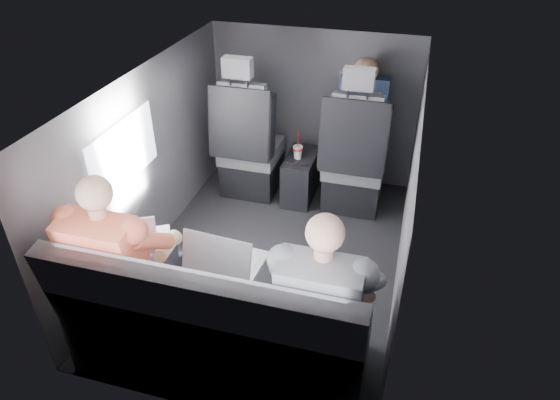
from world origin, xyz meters
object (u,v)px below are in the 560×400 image
(soda_cup, at_px, (298,152))
(passenger_front_right, at_px, (362,114))
(rear_bench, at_px, (215,336))
(laptop_silver, at_px, (225,260))
(front_seat_right, at_px, (354,165))
(laptop_black, at_px, (328,273))
(passenger_rear_right, at_px, (324,301))
(front_seat_left, at_px, (249,152))
(passenger_rear_left, at_px, (124,261))
(center_console, at_px, (301,177))
(laptop_white, at_px, (139,239))

(soda_cup, height_order, passenger_front_right, passenger_front_right)
(rear_bench, relative_size, laptop_silver, 3.94)
(front_seat_right, xyz_separation_m, laptop_black, (0.09, -1.61, 0.23))
(soda_cup, relative_size, passenger_rear_right, 0.20)
(front_seat_right, bearing_deg, laptop_black, -86.89)
(front_seat_left, xyz_separation_m, laptop_silver, (0.43, -1.66, 0.24))
(front_seat_left, bearing_deg, passenger_rear_left, -93.07)
(center_console, bearing_deg, passenger_rear_left, -106.50)
(front_seat_right, relative_size, passenger_front_right, 1.63)
(front_seat_left, bearing_deg, laptop_silver, -75.45)
(rear_bench, relative_size, passenger_front_right, 2.06)
(passenger_rear_right, bearing_deg, laptop_black, 96.64)
(rear_bench, relative_size, passenger_rear_right, 1.33)
(laptop_white, relative_size, passenger_rear_right, 0.35)
(front_seat_left, height_order, laptop_silver, front_seat_left)
(passenger_rear_left, bearing_deg, soda_cup, 73.71)
(center_console, distance_m, laptop_silver, 1.76)
(laptop_black, bearing_deg, front_seat_right, 93.11)
(front_seat_left, distance_m, passenger_rear_left, 1.82)
(rear_bench, relative_size, passenger_rear_left, 1.32)
(front_seat_left, bearing_deg, center_console, 5.07)
(laptop_silver, bearing_deg, soda_cup, 90.03)
(front_seat_left, height_order, rear_bench, front_seat_left)
(front_seat_left, xyz_separation_m, laptop_black, (0.99, -1.61, 0.23))
(laptop_white, height_order, laptop_black, laptop_white)
(center_console, distance_m, passenger_rear_left, 1.97)
(passenger_front_right, bearing_deg, soda_cup, -151.09)
(center_console, height_order, laptop_silver, laptop_silver)
(front_seat_left, relative_size, laptop_white, 3.04)
(rear_bench, height_order, laptop_black, rear_bench)
(center_console, height_order, passenger_rear_right, passenger_rear_right)
(soda_cup, xyz_separation_m, laptop_silver, (0.00, -1.66, 0.18))
(center_console, relative_size, passenger_rear_left, 0.40)
(front_seat_right, bearing_deg, rear_bench, -103.31)
(center_console, relative_size, soda_cup, 1.96)
(front_seat_left, bearing_deg, laptop_black, -58.45)
(front_seat_left, distance_m, passenger_front_right, 1.00)
(laptop_silver, xyz_separation_m, passenger_rear_left, (-0.53, -0.15, -0.01))
(front_seat_right, relative_size, center_console, 2.64)
(front_seat_right, xyz_separation_m, rear_bench, (-0.45, -1.90, -0.09))
(front_seat_left, relative_size, front_seat_right, 1.00)
(front_seat_right, relative_size, soda_cup, 5.17)
(laptop_white, height_order, passenger_rear_left, passenger_rear_left)
(front_seat_left, distance_m, passenger_rear_right, 2.08)
(passenger_rear_right, bearing_deg, rear_bench, -170.33)
(soda_cup, xyz_separation_m, passenger_rear_left, (-0.53, -1.80, 0.16))
(front_seat_right, height_order, laptop_white, front_seat_right)
(front_seat_right, relative_size, passenger_rear_right, 1.05)
(passenger_rear_left, bearing_deg, front_seat_right, 61.11)
(laptop_white, bearing_deg, passenger_rear_left, -85.75)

